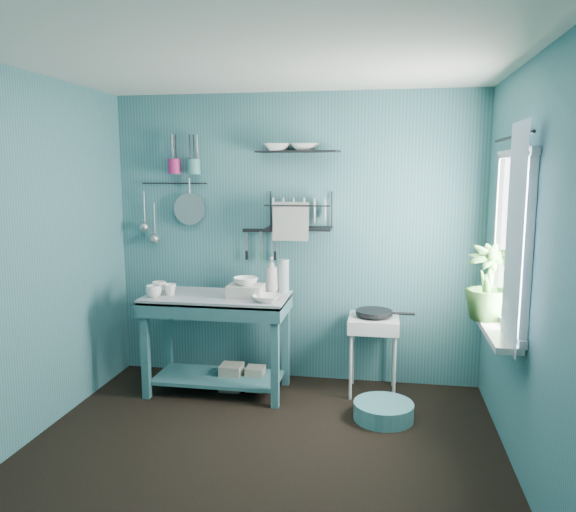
% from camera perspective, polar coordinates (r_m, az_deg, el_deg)
% --- Properties ---
extents(floor, '(3.20, 3.20, 0.00)m').
position_cam_1_polar(floor, '(3.86, -3.05, -19.87)').
color(floor, black).
rests_on(floor, ground).
extents(ceiling, '(3.20, 3.20, 0.00)m').
position_cam_1_polar(ceiling, '(3.45, -3.41, 19.63)').
color(ceiling, silver).
rests_on(ceiling, ground).
extents(wall_back, '(3.20, 0.00, 3.20)m').
position_cam_1_polar(wall_back, '(4.90, 0.71, 1.72)').
color(wall_back, '#376A71').
rests_on(wall_back, ground).
extents(wall_front, '(3.20, 0.00, 3.20)m').
position_cam_1_polar(wall_front, '(2.05, -12.77, -8.40)').
color(wall_front, '#376A71').
rests_on(wall_front, ground).
extents(wall_left, '(0.00, 3.00, 3.00)m').
position_cam_1_polar(wall_left, '(4.10, -25.55, -0.49)').
color(wall_left, '#376A71').
rests_on(wall_left, ground).
extents(wall_right, '(0.00, 3.00, 3.00)m').
position_cam_1_polar(wall_right, '(3.46, 23.60, -1.93)').
color(wall_right, '#376A71').
rests_on(wall_right, ground).
extents(work_counter, '(1.22, 0.69, 0.83)m').
position_cam_1_polar(work_counter, '(4.77, -7.14, -8.83)').
color(work_counter, '#33646B').
rests_on(work_counter, floor).
extents(mug_left, '(0.12, 0.12, 0.10)m').
position_cam_1_polar(mug_left, '(4.67, -13.48, -3.52)').
color(mug_left, white).
rests_on(mug_left, work_counter).
extents(mug_mid, '(0.14, 0.14, 0.09)m').
position_cam_1_polar(mug_mid, '(4.72, -11.89, -3.36)').
color(mug_mid, white).
rests_on(mug_mid, work_counter).
extents(mug_right, '(0.17, 0.17, 0.10)m').
position_cam_1_polar(mug_right, '(4.82, -12.95, -3.12)').
color(mug_right, white).
rests_on(mug_right, work_counter).
extents(wash_tub, '(0.28, 0.22, 0.10)m').
position_cam_1_polar(wash_tub, '(4.57, -4.32, -3.55)').
color(wash_tub, '#BAB3AA').
rests_on(wash_tub, work_counter).
extents(tub_bowl, '(0.19, 0.19, 0.06)m').
position_cam_1_polar(tub_bowl, '(4.55, -4.33, -2.56)').
color(tub_bowl, white).
rests_on(tub_bowl, wash_tub).
extents(soap_bottle, '(0.11, 0.12, 0.30)m').
position_cam_1_polar(soap_bottle, '(4.72, -1.68, -1.90)').
color(soap_bottle, '#BAB3AA').
rests_on(soap_bottle, work_counter).
extents(water_bottle, '(0.09, 0.09, 0.28)m').
position_cam_1_polar(water_bottle, '(4.72, -0.44, -2.01)').
color(water_bottle, '#AEBCC2').
rests_on(water_bottle, work_counter).
extents(counter_bowl, '(0.22, 0.22, 0.05)m').
position_cam_1_polar(counter_bowl, '(4.40, -2.19, -4.31)').
color(counter_bowl, white).
rests_on(counter_bowl, work_counter).
extents(hotplate_stand, '(0.48, 0.48, 0.65)m').
position_cam_1_polar(hotplate_stand, '(4.78, 8.63, -9.91)').
color(hotplate_stand, silver).
rests_on(hotplate_stand, floor).
extents(frying_pan, '(0.30, 0.30, 0.03)m').
position_cam_1_polar(frying_pan, '(4.68, 8.73, -5.68)').
color(frying_pan, black).
rests_on(frying_pan, hotplate_stand).
extents(knife_strip, '(0.32, 0.06, 0.03)m').
position_cam_1_polar(knife_strip, '(4.92, -2.77, 2.61)').
color(knife_strip, black).
rests_on(knife_strip, wall_back).
extents(dish_rack, '(0.58, 0.31, 0.32)m').
position_cam_1_polar(dish_rack, '(4.74, 1.13, 4.62)').
color(dish_rack, black).
rests_on(dish_rack, wall_back).
extents(upper_shelf, '(0.72, 0.27, 0.02)m').
position_cam_1_polar(upper_shelf, '(4.76, 0.98, 10.56)').
color(upper_shelf, black).
rests_on(upper_shelf, wall_back).
extents(shelf_bowl_left, '(0.27, 0.27, 0.06)m').
position_cam_1_polar(shelf_bowl_left, '(4.79, -1.13, 11.45)').
color(shelf_bowl_left, white).
rests_on(shelf_bowl_left, upper_shelf).
extents(shelf_bowl_right, '(0.24, 0.24, 0.06)m').
position_cam_1_polar(shelf_bowl_right, '(4.75, 1.70, 11.15)').
color(shelf_bowl_right, white).
rests_on(shelf_bowl_right, upper_shelf).
extents(utensil_cup_magenta, '(0.11, 0.11, 0.13)m').
position_cam_1_polar(utensil_cup_magenta, '(5.06, -11.47, 8.91)').
color(utensil_cup_magenta, '#B52162').
rests_on(utensil_cup_magenta, wall_back).
extents(utensil_cup_teal, '(0.11, 0.11, 0.13)m').
position_cam_1_polar(utensil_cup_teal, '(5.00, -9.54, 8.94)').
color(utensil_cup_teal, teal).
rests_on(utensil_cup_teal, wall_back).
extents(colander, '(0.28, 0.03, 0.28)m').
position_cam_1_polar(colander, '(5.06, -9.97, 4.73)').
color(colander, '#9B9EA2').
rests_on(colander, wall_back).
extents(ladle_outer, '(0.01, 0.01, 0.30)m').
position_cam_1_polar(ladle_outer, '(5.23, -14.40, 4.76)').
color(ladle_outer, '#9B9EA2').
rests_on(ladle_outer, wall_back).
extents(ladle_inner, '(0.01, 0.01, 0.30)m').
position_cam_1_polar(ladle_inner, '(5.20, -13.41, 3.60)').
color(ladle_inner, '#9B9EA2').
rests_on(ladle_inner, wall_back).
extents(hook_rail, '(0.60, 0.01, 0.01)m').
position_cam_1_polar(hook_rail, '(5.12, -11.47, 7.24)').
color(hook_rail, black).
rests_on(hook_rail, wall_back).
extents(window_glass, '(0.00, 1.10, 1.10)m').
position_cam_1_polar(window_glass, '(3.87, 21.95, 1.47)').
color(window_glass, white).
rests_on(window_glass, wall_right).
extents(windowsill, '(0.16, 0.95, 0.04)m').
position_cam_1_polar(windowsill, '(3.96, 20.26, -6.99)').
color(windowsill, silver).
rests_on(windowsill, wall_right).
extents(curtain, '(0.00, 1.35, 1.35)m').
position_cam_1_polar(curtain, '(3.56, 21.97, 1.70)').
color(curtain, silver).
rests_on(curtain, wall_right).
extents(curtain_rod, '(0.02, 1.05, 0.02)m').
position_cam_1_polar(curtain_rod, '(3.84, 21.84, 11.16)').
color(curtain_rod, black).
rests_on(curtain_rod, wall_right).
extents(potted_plant, '(0.30, 0.30, 0.52)m').
position_cam_1_polar(potted_plant, '(4.06, 19.59, -2.55)').
color(potted_plant, '#336227').
rests_on(potted_plant, windowsill).
extents(storage_tin_large, '(0.18, 0.18, 0.22)m').
position_cam_1_polar(storage_tin_large, '(4.89, -5.75, -12.13)').
color(storage_tin_large, gray).
rests_on(storage_tin_large, floor).
extents(storage_tin_small, '(0.15, 0.15, 0.20)m').
position_cam_1_polar(storage_tin_small, '(4.87, -3.34, -12.30)').
color(storage_tin_small, gray).
rests_on(storage_tin_small, floor).
extents(floor_basin, '(0.45, 0.45, 0.13)m').
position_cam_1_polar(floor_basin, '(4.41, 9.68, -15.26)').
color(floor_basin, teal).
rests_on(floor_basin, floor).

